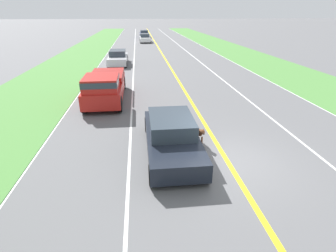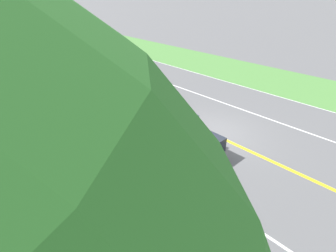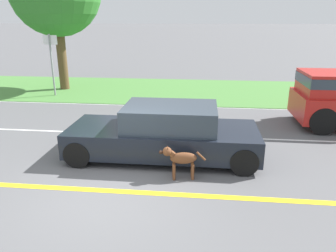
{
  "view_description": "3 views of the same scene",
  "coord_description": "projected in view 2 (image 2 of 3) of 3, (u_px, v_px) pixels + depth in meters",
  "views": [
    {
      "loc": [
        3.01,
        7.82,
        4.93
      ],
      "look_at": [
        2.03,
        -1.06,
        1.01
      ],
      "focal_mm": 28.0,
      "sensor_mm": 36.0,
      "label": 1
    },
    {
      "loc": [
        9.07,
        6.57,
        6.35
      ],
      "look_at": [
        2.07,
        -0.91,
        0.83
      ],
      "focal_mm": 28.0,
      "sensor_mm": 36.0,
      "label": 2
    },
    {
      "loc": [
        -5.9,
        -1.89,
        3.44
      ],
      "look_at": [
        1.38,
        -1.09,
        1.02
      ],
      "focal_mm": 35.0,
      "sensor_mm": 36.0,
      "label": 3
    }
  ],
  "objects": [
    {
      "name": "ground_plane",
      "position": [
        212.0,
        134.0,
        12.69
      ],
      "size": [
        400.0,
        400.0,
        0.0
      ],
      "primitive_type": "plane",
      "color": "#5B5B5E"
    },
    {
      "name": "centre_divider_line",
      "position": [
        212.0,
        134.0,
        12.69
      ],
      "size": [
        0.18,
        160.0,
        0.01
      ],
      "primitive_type": "cube",
      "color": "yellow",
      "rests_on": "ground"
    },
    {
      "name": "lane_edge_line_right",
      "position": [
        76.0,
        207.0,
        8.48
      ],
      "size": [
        0.14,
        160.0,
        0.01
      ],
      "primitive_type": "cube",
      "color": "white",
      "rests_on": "ground"
    },
    {
      "name": "lane_edge_line_left",
      "position": [
        280.0,
        97.0,
        16.9
      ],
      "size": [
        0.14,
        160.0,
        0.01
      ],
      "primitive_type": "cube",
      "color": "white",
      "rests_on": "ground"
    },
    {
      "name": "lane_dash_same_dir",
      "position": [
        158.0,
        163.0,
        10.59
      ],
      "size": [
        0.1,
        160.0,
        0.01
      ],
      "primitive_type": "cube",
      "color": "white",
      "rests_on": "ground"
    },
    {
      "name": "lane_dash_oncoming",
      "position": [
        251.0,
        113.0,
        14.8
      ],
      "size": [
        0.1,
        160.0,
        0.01
      ],
      "primitive_type": "cube",
      "color": "white",
      "rests_on": "ground"
    },
    {
      "name": "grass_verge_left",
      "position": [
        300.0,
        86.0,
        18.7
      ],
      "size": [
        6.0,
        160.0,
        0.03
      ],
      "primitive_type": "cube",
      "color": "#4C843D",
      "rests_on": "ground"
    },
    {
      "name": "ego_car",
      "position": [
        170.0,
        128.0,
        11.86
      ],
      "size": [
        1.9,
        4.78,
        1.38
      ],
      "color": "black",
      "rests_on": "ground"
    },
    {
      "name": "dog",
      "position": [
        181.0,
        120.0,
        12.94
      ],
      "size": [
        0.3,
        1.05,
        0.78
      ],
      "rotation": [
        0.0,
        0.0,
        0.15
      ],
      "color": "brown",
      "rests_on": "ground"
    },
    {
      "name": "pickup_truck",
      "position": [
        44.0,
        100.0,
        14.07
      ],
      "size": [
        2.08,
        5.68,
        1.79
      ],
      "color": "red",
      "rests_on": "ground"
    }
  ]
}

